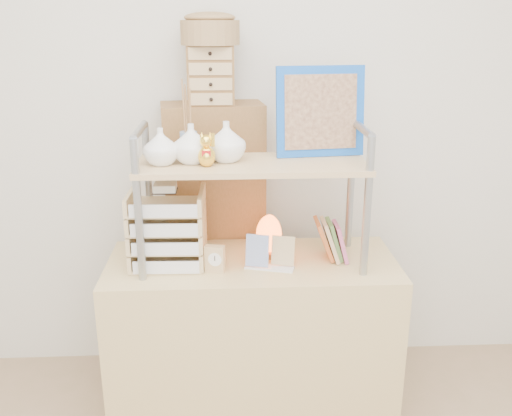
{
  "coord_description": "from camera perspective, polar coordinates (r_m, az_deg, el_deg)",
  "views": [
    {
      "loc": [
        -0.09,
        -0.97,
        1.71
      ],
      "look_at": [
        0.02,
        1.2,
        0.98
      ],
      "focal_mm": 40.0,
      "sensor_mm": 36.0,
      "label": 1
    }
  ],
  "objects": [
    {
      "name": "woven_basket",
      "position": [
        2.52,
        -4.62,
        17.09
      ],
      "size": [
        0.25,
        0.25,
        0.1
      ],
      "primitive_type": "cylinder",
      "color": "olive",
      "rests_on": "drawer_chest"
    },
    {
      "name": "hutch",
      "position": [
        2.24,
        -1.54,
        5.19
      ],
      "size": [
        0.91,
        0.34,
        0.78
      ],
      "color": "#9399A1",
      "rests_on": "desk"
    },
    {
      "name": "desk",
      "position": [
        2.55,
        -0.36,
        -13.07
      ],
      "size": [
        1.2,
        0.5,
        0.75
      ],
      "primitive_type": "cube",
      "color": "tan",
      "rests_on": "ground"
    },
    {
      "name": "letter_tray",
      "position": [
        2.33,
        -8.82,
        -2.41
      ],
      "size": [
        0.29,
        0.27,
        0.34
      ],
      "color": "tan",
      "rests_on": "desk"
    },
    {
      "name": "room_shell",
      "position": [
        1.37,
        1.12,
        17.9
      ],
      "size": [
        3.42,
        3.41,
        2.61
      ],
      "color": "silver",
      "rests_on": "ground"
    },
    {
      "name": "postcard_stand",
      "position": [
        2.3,
        1.36,
        -5.1
      ],
      "size": [
        0.2,
        0.1,
        0.14
      ],
      "color": "white",
      "rests_on": "desk"
    },
    {
      "name": "salt_lamp",
      "position": [
        2.4,
        1.28,
        -2.7
      ],
      "size": [
        0.12,
        0.11,
        0.18
      ],
      "color": "brown",
      "rests_on": "desk"
    },
    {
      "name": "cabinet",
      "position": [
        2.74,
        -4.09,
        -3.71
      ],
      "size": [
        0.47,
        0.29,
        1.35
      ],
      "primitive_type": "cube",
      "rotation": [
        0.0,
        0.0,
        0.12
      ],
      "color": "brown",
      "rests_on": "ground"
    },
    {
      "name": "desk_clock",
      "position": [
        2.26,
        -4.13,
        -5.1
      ],
      "size": [
        0.08,
        0.05,
        0.11
      ],
      "color": "tan",
      "rests_on": "desk"
    },
    {
      "name": "drawer_chest",
      "position": [
        2.53,
        -4.52,
        13.13
      ],
      "size": [
        0.2,
        0.16,
        0.25
      ],
      "color": "brown",
      "rests_on": "cabinet"
    }
  ]
}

